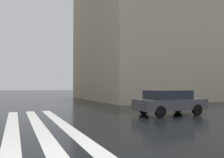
{
  "coord_description": "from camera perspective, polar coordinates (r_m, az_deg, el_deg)",
  "views": [
    {
      "loc": [
        -5.3,
        1.04,
        1.61
      ],
      "look_at": [
        7.57,
        -4.48,
        2.1
      ],
      "focal_mm": 36.4,
      "sensor_mm": 36.0,
      "label": 1
    }
  ],
  "objects": [
    {
      "name": "ground_plane",
      "position": [
        5.63,
        -12.25,
        -18.57
      ],
      "size": [
        220.0,
        220.0,
        0.0
      ],
      "primitive_type": "plane",
      "color": "black"
    },
    {
      "name": "haussmann_block_corner",
      "position": [
        34.77,
        15.37,
        11.73
      ],
      "size": [
        17.14,
        25.56,
        20.05
      ],
      "color": "beige",
      "rests_on": "ground_plane"
    },
    {
      "name": "car_dark_grey",
      "position": [
        13.61,
        14.18,
        -5.54
      ],
      "size": [
        1.85,
        4.1,
        1.41
      ],
      "color": "#4C4C51",
      "rests_on": "ground_plane"
    }
  ]
}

